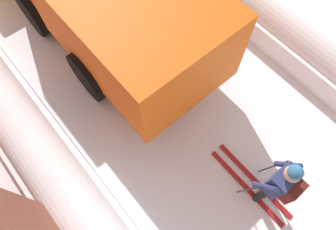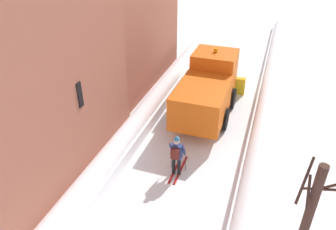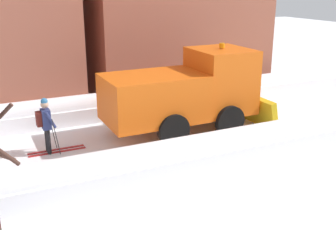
{
  "view_description": "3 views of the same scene",
  "coord_description": "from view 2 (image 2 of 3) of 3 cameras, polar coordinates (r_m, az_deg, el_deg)",
  "views": [
    {
      "loc": [
        -2.1,
        6.27,
        5.65
      ],
      "look_at": [
        -0.73,
        7.88,
        1.02
      ],
      "focal_mm": 31.77,
      "sensor_mm": 36.0,
      "label": 1
    },
    {
      "loc": [
        2.76,
        -3.73,
        8.9
      ],
      "look_at": [
        -1.07,
        7.47,
        1.68
      ],
      "focal_mm": 35.04,
      "sensor_mm": 36.0,
      "label": 2
    },
    {
      "loc": [
        12.42,
        4.07,
        5.19
      ],
      "look_at": [
        0.77,
        9.66,
        1.01
      ],
      "focal_mm": 43.98,
      "sensor_mm": 36.0,
      "label": 3
    }
  ],
  "objects": [
    {
      "name": "traffic_light_pole",
      "position": [
        11.72,
        -15.11,
        -0.1
      ],
      "size": [
        0.28,
        0.42,
        4.26
      ],
      "color": "black",
      "rests_on": "ground"
    },
    {
      "name": "snowbank_right",
      "position": [
        16.13,
        16.19,
        -1.69
      ],
      "size": [
        1.1,
        36.0,
        1.01
      ],
      "color": "white",
      "rests_on": "ground"
    },
    {
      "name": "bare_tree_near",
      "position": [
        10.73,
        23.7,
        -14.23
      ],
      "size": [
        1.15,
        1.07,
        3.2
      ],
      "color": "#432A21",
      "rests_on": "ground"
    },
    {
      "name": "skier",
      "position": [
        12.78,
        1.49,
        -6.8
      ],
      "size": [
        0.62,
        1.8,
        1.81
      ],
      "color": "black",
      "rests_on": "ground"
    },
    {
      "name": "plow_truck",
      "position": [
        16.62,
        6.93,
        4.6
      ],
      "size": [
        3.2,
        5.98,
        3.12
      ],
      "color": "orange",
      "rests_on": "ground"
    },
    {
      "name": "ground_plane",
      "position": [
        16.59,
        6.34,
        -1.28
      ],
      "size": [
        80.0,
        80.0,
        0.0
      ],
      "primitive_type": "plane",
      "color": "white"
    },
    {
      "name": "snowbank_left",
      "position": [
        17.05,
        -2.81,
        1.68
      ],
      "size": [
        1.1,
        36.0,
        1.05
      ],
      "color": "white",
      "rests_on": "ground"
    }
  ]
}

